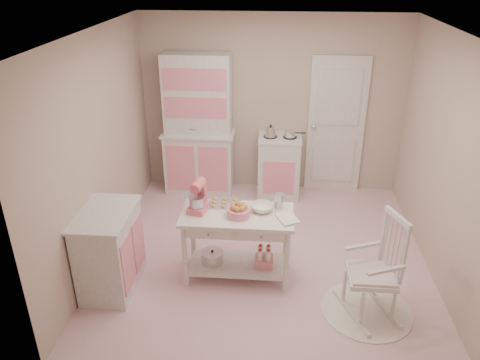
% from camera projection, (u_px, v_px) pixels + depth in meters
% --- Properties ---
extents(room_shell, '(3.84, 3.84, 2.62)m').
position_uv_depth(room_shell, '(269.00, 125.00, 4.97)').
color(room_shell, '#C97E94').
rests_on(room_shell, ground).
extents(door, '(0.82, 0.05, 2.04)m').
position_uv_depth(door, '(336.00, 126.00, 6.85)').
color(door, white).
rests_on(door, ground).
extents(hutch, '(1.06, 0.50, 2.08)m').
position_uv_depth(hutch, '(198.00, 125.00, 6.81)').
color(hutch, white).
rests_on(hutch, ground).
extents(stove, '(0.62, 0.57, 0.92)m').
position_uv_depth(stove, '(279.00, 166.00, 6.92)').
color(stove, white).
rests_on(stove, ground).
extents(base_cabinet, '(0.54, 0.84, 0.92)m').
position_uv_depth(base_cabinet, '(110.00, 250.00, 4.95)').
color(base_cabinet, white).
rests_on(base_cabinet, ground).
extents(lace_rug, '(0.92, 0.92, 0.01)m').
position_uv_depth(lace_rug, '(366.00, 311.00, 4.78)').
color(lace_rug, white).
rests_on(lace_rug, ground).
extents(rocking_chair, '(0.71, 0.85, 1.10)m').
position_uv_depth(rocking_chair, '(373.00, 267.00, 4.54)').
color(rocking_chair, white).
rests_on(rocking_chair, ground).
extents(work_table, '(1.20, 0.60, 0.80)m').
position_uv_depth(work_table, '(237.00, 245.00, 5.15)').
color(work_table, white).
rests_on(work_table, ground).
extents(stand_mixer, '(0.25, 0.31, 0.34)m').
position_uv_depth(stand_mixer, '(198.00, 197.00, 4.95)').
color(stand_mixer, '#E96278').
rests_on(stand_mixer, work_table).
extents(cookie_tray, '(0.34, 0.24, 0.02)m').
position_uv_depth(cookie_tray, '(225.00, 204.00, 5.14)').
color(cookie_tray, silver).
rests_on(cookie_tray, work_table).
extents(bread_basket, '(0.25, 0.25, 0.09)m').
position_uv_depth(bread_basket, '(239.00, 212.00, 4.91)').
color(bread_basket, pink).
rests_on(bread_basket, work_table).
extents(mixing_bowl, '(0.25, 0.25, 0.08)m').
position_uv_depth(mixing_bowl, '(262.00, 208.00, 5.01)').
color(mixing_bowl, white).
rests_on(mixing_bowl, work_table).
extents(metal_pitcher, '(0.10, 0.10, 0.17)m').
position_uv_depth(metal_pitcher, '(279.00, 201.00, 5.05)').
color(metal_pitcher, silver).
rests_on(metal_pitcher, work_table).
extents(recipe_book, '(0.27, 0.30, 0.02)m').
position_uv_depth(recipe_book, '(279.00, 220.00, 4.83)').
color(recipe_book, white).
rests_on(recipe_book, work_table).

